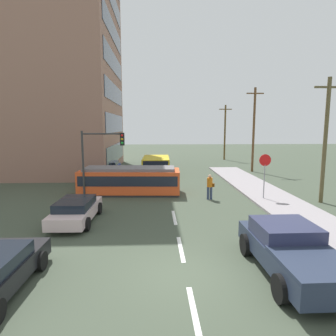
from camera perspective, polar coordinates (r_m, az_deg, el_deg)
The scene contains 20 objects.
ground_plane at distance 19.50m, azimuth 0.46°, elevation -6.08°, with size 120.00×120.00×0.00m, color #3F4A39.
sidewalk_curb_right at distance 17.44m, azimuth 24.38°, elevation -8.30°, with size 3.20×36.00×0.14m, color gray.
lane_stripe_0 at distance 8.44m, azimuth 5.16°, elevation -26.43°, with size 0.16×2.40×0.01m, color silver.
lane_stripe_1 at distance 11.92m, azimuth 2.52°, elevation -15.51°, with size 0.16×2.40×0.01m, color silver.
lane_stripe_2 at distance 15.66m, azimuth 1.22°, elevation -9.65°, with size 0.16×2.40×0.01m, color silver.
lane_stripe_3 at distance 27.02m, azimuth -0.39°, elevation -2.06°, with size 0.16×2.40×0.01m, color silver.
lane_stripe_4 at distance 32.93m, azimuth -0.77°, elevation -0.22°, with size 0.16×2.40×0.01m, color silver.
corner_building at distance 35.76m, azimuth -25.70°, elevation 17.69°, with size 18.01×15.24×22.40m.
streetcar_tram at distance 21.00m, azimuth -7.47°, elevation -2.35°, with size 7.16×2.87×1.92m.
city_bus at distance 28.34m, azimuth -2.35°, elevation 0.54°, with size 2.64×5.08×1.84m.
pedestrian_crossing at distance 19.36m, azimuth 8.20°, elevation -3.40°, with size 0.51×0.36×1.67m.
pickup_truck_parked at distance 10.60m, azimuth 23.00°, elevation -14.63°, with size 2.32×5.02×1.55m.
parked_sedan_mid at distance 15.49m, azimuth -17.56°, elevation -7.85°, with size 1.99×4.39×1.19m.
parked_sedan_far at distance 25.34m, azimuth -13.41°, elevation -1.55°, with size 2.07×4.31×1.19m.
parked_sedan_furthest at distance 30.93m, azimuth -11.43°, elevation 0.23°, with size 2.13×4.16×1.19m.
stop_sign at distance 19.78m, azimuth 18.44°, elevation 0.18°, with size 0.76×0.07×2.88m.
traffic_light_mast at distance 19.84m, azimuth -13.10°, elevation 3.30°, with size 2.84×0.33×4.51m.
utility_pole_near at distance 20.48m, azimuth 28.46°, elevation 5.09°, with size 1.80×0.24×7.74m.
utility_pole_mid at distance 32.14m, azimuth 16.45°, elevation 7.43°, with size 1.80×0.24×8.79m.
utility_pole_far at distance 42.95m, azimuth 11.09°, elevation 7.06°, with size 1.80×0.24×7.83m.
Camera 1 is at (-0.98, -8.88, 4.79)m, focal length 31.10 mm.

